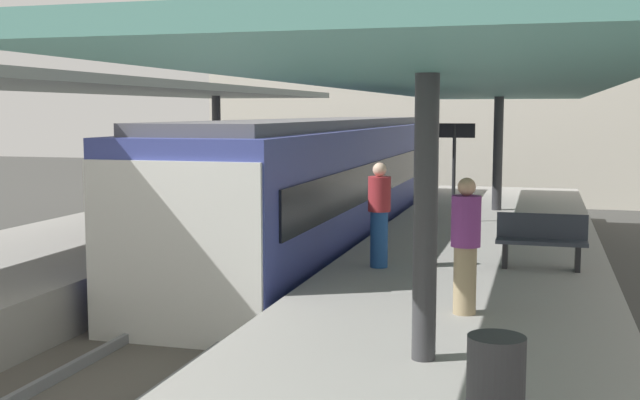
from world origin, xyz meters
name	(u,v)px	position (x,y,z in m)	size (l,w,h in m)	color
ground_plane	(246,312)	(0.00, 0.00, 0.00)	(80.00, 80.00, 0.00)	#383835
platform_left	(55,272)	(-3.80, 0.00, 0.50)	(4.40, 28.00, 1.00)	gray
platform_right	(468,298)	(3.80, 0.00, 0.50)	(4.40, 28.00, 1.00)	gray
track_ballast	(246,307)	(0.00, 0.00, 0.10)	(3.20, 28.00, 0.20)	#59544C
rail_near_side	(207,294)	(-0.72, 0.00, 0.27)	(0.08, 28.00, 0.14)	slate
rail_far_side	(285,300)	(0.72, 0.00, 0.27)	(0.08, 28.00, 0.14)	slate
commuter_train	(318,189)	(0.00, 4.62, 1.73)	(2.78, 14.90, 3.10)	#38428C
canopy_left	(90,87)	(-3.80, 1.40, 3.94)	(4.18, 21.00, 3.06)	#333335
canopy_right	(479,87)	(3.80, 1.40, 3.89)	(4.18, 21.00, 3.00)	#333335
platform_bench	(541,239)	(4.91, 0.23, 1.46)	(1.40, 0.41, 0.86)	black
platform_sign	(454,150)	(2.98, 5.20, 2.62)	(0.90, 0.08, 2.21)	#262628
litter_bin	(496,388)	(4.60, -6.71, 1.40)	(0.44, 0.44, 0.80)	#2D2D30
passenger_near_bench	(111,195)	(-3.03, 0.78, 1.88)	(0.36, 0.36, 1.69)	maroon
passenger_mid_platform	(466,244)	(4.02, -2.97, 1.87)	(0.36, 0.36, 1.68)	#998460
passenger_far_end	(379,213)	(2.42, -0.38, 1.87)	(0.36, 0.36, 1.67)	navy
station_building_backdrop	(444,61)	(0.92, 20.00, 5.50)	(18.00, 6.00, 11.00)	beige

